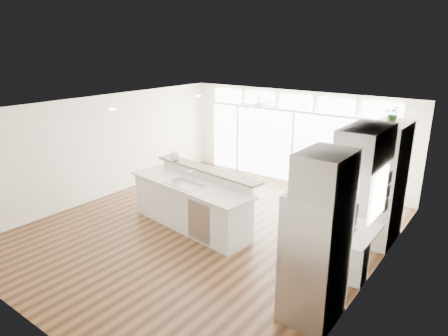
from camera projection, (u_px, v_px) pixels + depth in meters
The scene contains 24 objects.
floor at pixel (208, 229), 8.91m from camera, with size 7.00×8.00×0.02m, color #3C2312.
ceiling at pixel (206, 108), 8.09m from camera, with size 7.00×8.00×0.02m, color white.
wall_back at pixel (294, 137), 11.55m from camera, with size 7.00×0.04×2.70m, color white.
wall_front at pixel (22, 244), 5.45m from camera, with size 7.00×0.04×2.70m, color white.
wall_left at pixel (104, 147), 10.50m from camera, with size 0.04×8.00×2.70m, color white.
wall_right at pixel (374, 211), 6.50m from camera, with size 0.04×8.00×2.70m, color white.
glass_wall at pixel (293, 148), 11.59m from camera, with size 5.80×0.06×2.08m, color white.
transom_row at pixel (295, 102), 11.19m from camera, with size 5.90×0.06×0.40m, color white.
desk_window at pixel (378, 194), 6.69m from camera, with size 0.04×0.85×0.85m, color white.
ceiling_fan at pixel (259, 101), 10.58m from camera, with size 1.16×1.16×0.32m, color silver.
recessed_lights at pixel (213, 108), 8.25m from camera, with size 3.40×3.00×0.02m, color #F2EBCE.
oven_cabinet at pixel (384, 183), 8.09m from camera, with size 0.64×1.20×2.50m, color white.
desk_nook at pixel (352, 250), 7.23m from camera, with size 0.72×1.30×0.76m, color white.
upper_cabinets at pixel (366, 145), 6.61m from camera, with size 0.64×1.30×0.64m, color white.
refrigerator at pixel (315, 257), 5.79m from camera, with size 0.76×0.90×2.00m, color #A8A7AC.
fridge_cabinet at pixel (325, 173), 5.37m from camera, with size 0.64×0.90×0.60m, color white.
framed_photos at pixel (388, 192), 7.20m from camera, with size 0.06×0.22×0.80m, color black.
kitchen_island at pixel (190, 200), 8.84m from camera, with size 3.20×1.20×1.27m, color white.
rug at pixel (343, 263), 7.52m from camera, with size 0.82×0.59×0.01m, color #372311.
office_chair at pixel (329, 229), 7.65m from camera, with size 0.58×0.53×1.11m, color black.
fishbowl at pixel (176, 156), 9.51m from camera, with size 0.25×0.25×0.25m, color silver.
monitor at pixel (351, 219), 7.09m from camera, with size 0.09×0.53×0.45m, color black.
keyboard at pixel (341, 227), 7.25m from camera, with size 0.11×0.28×0.01m, color silver.
potted_plant at pixel (393, 116), 7.67m from camera, with size 0.29×0.32×0.25m, color #336029.
Camera 1 is at (5.14, -6.25, 3.98)m, focal length 32.00 mm.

